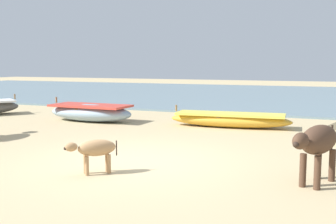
% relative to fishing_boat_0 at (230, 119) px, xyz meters
% --- Properties ---
extents(ground, '(80.00, 80.00, 0.00)m').
position_rel_fishing_boat_0_xyz_m(ground, '(-0.70, -5.03, -0.24)').
color(ground, tan).
extents(sea_water, '(60.00, 20.00, 0.08)m').
position_rel_fishing_boat_0_xyz_m(sea_water, '(-0.70, 12.93, -0.20)').
color(sea_water, slate).
rests_on(sea_water, ground).
extents(fishing_boat_0, '(3.76, 1.20, 0.63)m').
position_rel_fishing_boat_0_xyz_m(fishing_boat_0, '(0.00, 0.00, 0.00)').
color(fishing_boat_0, gold).
rests_on(fishing_boat_0, ground).
extents(fishing_boat_6, '(3.10, 1.24, 0.77)m').
position_rel_fishing_boat_0_xyz_m(fishing_boat_6, '(-4.64, -0.53, 0.07)').
color(fishing_boat_6, '#8CA5B7').
rests_on(fishing_boat_6, ground).
extents(cow_adult_dark, '(0.76, 1.45, 0.96)m').
position_rel_fishing_boat_0_xyz_m(cow_adult_dark, '(2.75, -5.32, 0.45)').
color(cow_adult_dark, '#4C3323').
rests_on(cow_adult_dark, ground).
extents(calf_far_tan, '(0.78, 0.77, 0.61)m').
position_rel_fishing_boat_0_xyz_m(calf_far_tan, '(-0.88, -6.11, 0.20)').
color(calf_far_tan, tan).
rests_on(calf_far_tan, ground).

